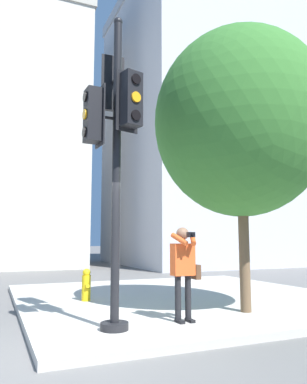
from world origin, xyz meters
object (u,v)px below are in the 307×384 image
at_px(person_photographer, 184,265).
at_px(fire_hydrant, 86,285).
at_px(traffic_signal_pole, 113,132).
at_px(street_tree, 240,123).

height_order(person_photographer, fire_hydrant, person_photographer).
xyz_separation_m(traffic_signal_pole, person_photographer, (1.37, 0.10, -2.25)).
relative_size(person_photographer, street_tree, 0.28).
relative_size(person_photographer, fire_hydrant, 2.21).
bearing_deg(person_photographer, traffic_signal_pole, -175.99).
distance_m(street_tree, fire_hydrant, 5.08).
distance_m(traffic_signal_pole, person_photographer, 2.64).
bearing_deg(person_photographer, street_tree, 11.25).
height_order(traffic_signal_pole, fire_hydrant, traffic_signal_pole).
xyz_separation_m(street_tree, fire_hydrant, (-2.61, 2.58, -3.51)).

